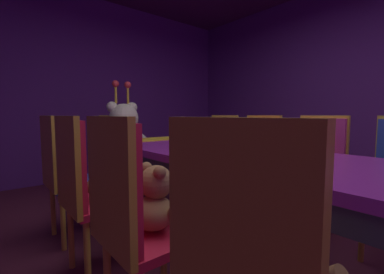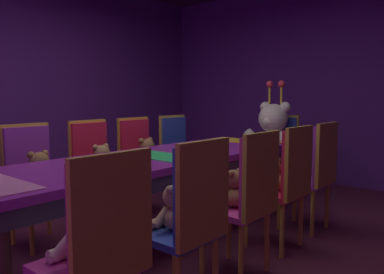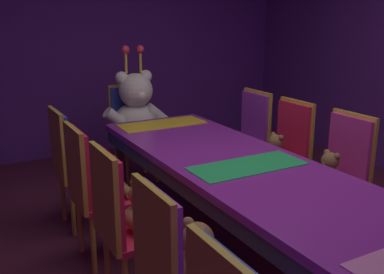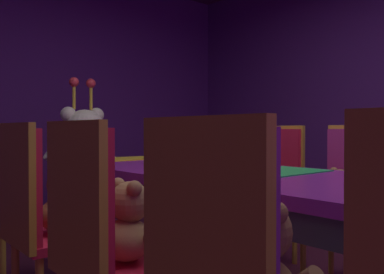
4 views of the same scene
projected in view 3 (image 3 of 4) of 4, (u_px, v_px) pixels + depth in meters
name	position (u px, v px, depth m)	size (l,w,h in m)	color
ground_plane	(244.00, 268.00, 3.08)	(7.90, 7.90, 0.00)	#591E33
wall_back	(94.00, 38.00, 5.41)	(5.20, 0.12, 2.80)	#59267F
banquet_table	(248.00, 178.00, 2.91)	(0.90, 3.05, 0.75)	purple
chair_left_1	(170.00, 265.00, 2.02)	(0.42, 0.41, 0.98)	purple
teddy_left_1	(198.00, 257.00, 2.09)	(0.26, 0.34, 0.32)	olive
chair_left_2	(119.00, 213.00, 2.54)	(0.42, 0.41, 0.98)	red
teddy_left_2	(143.00, 209.00, 2.61)	(0.26, 0.33, 0.31)	#9E7247
chair_left_3	(88.00, 182.00, 3.02)	(0.42, 0.41, 0.98)	red
teddy_left_3	(109.00, 178.00, 3.09)	(0.26, 0.34, 0.32)	olive
chair_left_4	(69.00, 157.00, 3.53)	(0.42, 0.41, 0.98)	#2D47B2
chair_right_2	(343.00, 165.00, 3.35)	(0.42, 0.41, 0.98)	#CC338C
teddy_right_2	(329.00, 171.00, 3.29)	(0.22, 0.28, 0.26)	olive
chair_right_3	(288.00, 146.00, 3.84)	(0.42, 0.41, 0.98)	red
teddy_right_3	(275.00, 151.00, 3.78)	(0.21, 0.28, 0.26)	olive
chair_right_4	(250.00, 131.00, 4.30)	(0.42, 0.41, 0.98)	purple
throne_chair	(131.00, 122.00, 4.67)	(0.41, 0.42, 0.98)	#2D47B2
king_teddy_bear	(137.00, 110.00, 4.48)	(0.73, 0.56, 0.93)	silver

